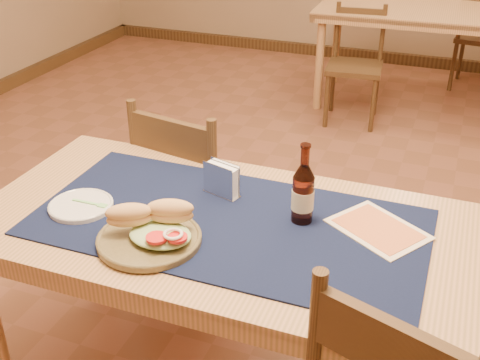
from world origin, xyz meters
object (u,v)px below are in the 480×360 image
(back_table, at_px, (431,20))
(napkin_holder, at_px, (222,180))
(main_table, at_px, (229,245))
(sandwich_plate, at_px, (152,232))
(beer_bottle, at_px, (303,193))
(chair_main_far, at_px, (197,197))

(back_table, relative_size, napkin_holder, 12.28)
(back_table, bearing_deg, main_table, -95.54)
(back_table, distance_m, napkin_holder, 3.13)
(sandwich_plate, distance_m, beer_bottle, 0.46)
(main_table, relative_size, beer_bottle, 6.21)
(beer_bottle, bearing_deg, main_table, -157.36)
(main_table, distance_m, chair_main_far, 0.66)
(back_table, bearing_deg, beer_bottle, -91.93)
(main_table, relative_size, sandwich_plate, 5.22)
(main_table, relative_size, back_table, 0.95)
(back_table, height_order, beer_bottle, beer_bottle)
(main_table, bearing_deg, chair_main_far, 124.02)
(main_table, xyz_separation_m, beer_bottle, (0.21, 0.09, 0.18))
(main_table, distance_m, back_table, 3.26)
(chair_main_far, bearing_deg, napkin_holder, -54.27)
(main_table, height_order, beer_bottle, beer_bottle)
(beer_bottle, bearing_deg, chair_main_far, 142.04)
(sandwich_plate, bearing_deg, chair_main_far, 104.96)
(sandwich_plate, height_order, napkin_holder, sandwich_plate)
(main_table, distance_m, sandwich_plate, 0.27)
(beer_bottle, bearing_deg, napkin_holder, 168.13)
(main_table, bearing_deg, beer_bottle, 22.64)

